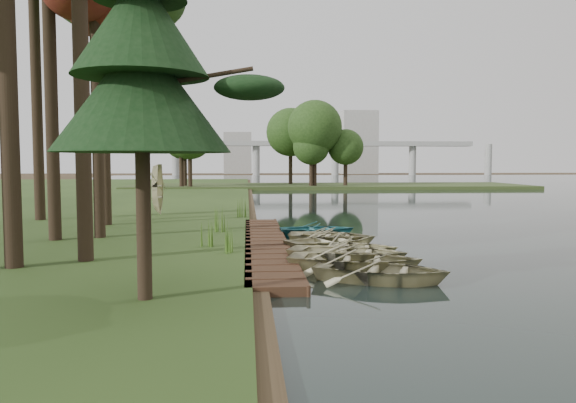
{
  "coord_description": "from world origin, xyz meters",
  "views": [
    {
      "loc": [
        -2.32,
        -21.24,
        3.29
      ],
      "look_at": [
        -0.63,
        1.89,
        1.67
      ],
      "focal_mm": 35.0,
      "sensor_mm": 36.0,
      "label": 1
    }
  ],
  "objects": [
    {
      "name": "reeds_0",
      "position": [
        -3.02,
        -2.78,
        0.78
      ],
      "size": [
        0.6,
        0.6,
        0.95
      ],
      "primitive_type": "cone",
      "color": "#3F661E",
      "rests_on": "bank"
    },
    {
      "name": "bridge",
      "position": [
        12.31,
        120.0,
        7.08
      ],
      "size": [
        95.9,
        4.0,
        8.6
      ],
      "color": "#A5A5A0",
      "rests_on": "ground"
    },
    {
      "name": "rowboat_2",
      "position": [
        0.91,
        -3.47,
        0.45
      ],
      "size": [
        4.56,
        3.93,
        0.8
      ],
      "primitive_type": "imported",
      "rotation": [
        0.0,
        0.0,
        1.21
      ],
      "color": "#C0B98B",
      "rests_on": "water"
    },
    {
      "name": "building_a",
      "position": [
        30.0,
        140.0,
        9.0
      ],
      "size": [
        10.0,
        8.0,
        18.0
      ],
      "primitive_type": "cube",
      "color": "#A5A5A0",
      "rests_on": "ground"
    },
    {
      "name": "rowboat_0",
      "position": [
        1.29,
        -6.42,
        0.43
      ],
      "size": [
        4.39,
        3.83,
        0.76
      ],
      "primitive_type": "imported",
      "rotation": [
        0.0,
        0.0,
        1.17
      ],
      "color": "#C0B98B",
      "rests_on": "water"
    },
    {
      "name": "peninsula",
      "position": [
        8.0,
        50.0,
        0.23
      ],
      "size": [
        50.0,
        14.0,
        0.45
      ],
      "primitive_type": "cube",
      "color": "#34441E",
      "rests_on": "ground"
    },
    {
      "name": "reeds_2",
      "position": [
        -3.53,
        2.94,
        0.84
      ],
      "size": [
        0.6,
        0.6,
        1.09
      ],
      "primitive_type": "cone",
      "color": "#3F661E",
      "rests_on": "bank"
    },
    {
      "name": "rowboat_1",
      "position": [
        0.88,
        -4.88,
        0.46
      ],
      "size": [
        4.57,
        3.78,
        0.82
      ],
      "primitive_type": "imported",
      "rotation": [
        0.0,
        0.0,
        1.3
      ],
      "color": "#C0B98B",
      "rests_on": "water"
    },
    {
      "name": "reeds_1",
      "position": [
        -3.69,
        -1.37,
        0.75
      ],
      "size": [
        0.6,
        0.6,
        0.9
      ],
      "primitive_type": "cone",
      "color": "#3F661E",
      "rests_on": "bank"
    },
    {
      "name": "pine_tree",
      "position": [
        -4.56,
        -8.95,
        5.54
      ],
      "size": [
        3.8,
        3.8,
        8.3
      ],
      "color": "black",
      "rests_on": "bank"
    },
    {
      "name": "boardwalk",
      "position": [
        -1.6,
        0.0,
        0.15
      ],
      "size": [
        1.6,
        16.0,
        0.3
      ],
      "primitive_type": "cube",
      "color": "#3B2516",
      "rests_on": "ground"
    },
    {
      "name": "ground",
      "position": [
        0.0,
        0.0,
        0.0
      ],
      "size": [
        300.0,
        300.0,
        0.0
      ],
      "primitive_type": "plane",
      "color": "#3D2F1D"
    },
    {
      "name": "tree_6",
      "position": [
        -7.78,
        8.32,
        11.25
      ],
      "size": [
        4.4,
        4.4,
        13.0
      ],
      "color": "black",
      "rests_on": "bank"
    },
    {
      "name": "rowboat_4",
      "position": [
        0.85,
        -0.68,
        0.42
      ],
      "size": [
        4.32,
        3.78,
        0.75
      ],
      "primitive_type": "imported",
      "rotation": [
        0.0,
        0.0,
        1.97
      ],
      "color": "#C0B98B",
      "rests_on": "water"
    },
    {
      "name": "rowboat_3",
      "position": [
        1.3,
        -2.0,
        0.39
      ],
      "size": [
        3.79,
        3.19,
        0.67
      ],
      "primitive_type": "imported",
      "rotation": [
        0.0,
        0.0,
        1.26
      ],
      "color": "#C0B98B",
      "rests_on": "water"
    },
    {
      "name": "far_trees",
      "position": [
        4.67,
        50.0,
        6.43
      ],
      "size": [
        45.6,
        5.6,
        8.8
      ],
      "color": "black",
      "rests_on": "peninsula"
    },
    {
      "name": "rowboat_7",
      "position": [
        0.77,
        3.21,
        0.39
      ],
      "size": [
        3.39,
        2.49,
        0.68
      ],
      "primitive_type": "imported",
      "rotation": [
        0.0,
        0.0,
        1.61
      ],
      "color": "#2B7278",
      "rests_on": "water"
    },
    {
      "name": "rowboat_5",
      "position": [
        1.06,
        0.72,
        0.4
      ],
      "size": [
        3.95,
        3.29,
        0.71
      ],
      "primitive_type": "imported",
      "rotation": [
        0.0,
        0.0,
        1.29
      ],
      "color": "#C0B98B",
      "rests_on": "water"
    },
    {
      "name": "rowboat_6",
      "position": [
        0.88,
        1.63,
        0.36
      ],
      "size": [
        3.38,
        2.73,
        0.62
      ],
      "primitive_type": "imported",
      "rotation": [
        0.0,
        0.0,
        1.35
      ],
      "color": "#C0B98B",
      "rests_on": "water"
    },
    {
      "name": "stored_rowboat",
      "position": [
        -7.33,
        11.15,
        0.6
      ],
      "size": [
        3.09,
        2.36,
        0.6
      ],
      "primitive_type": "imported",
      "rotation": [
        3.14,
        0.0,
        1.46
      ],
      "color": "#C0B98B",
      "rests_on": "bank"
    },
    {
      "name": "reeds_3",
      "position": [
        -2.6,
        9.39,
        0.83
      ],
      "size": [
        0.6,
        0.6,
        1.06
      ],
      "primitive_type": "cone",
      "color": "#3F661E",
      "rests_on": "bank"
    },
    {
      "name": "building_b",
      "position": [
        -5.0,
        145.0,
        6.0
      ],
      "size": [
        8.0,
        8.0,
        12.0
      ],
      "primitive_type": "cube",
      "color": "#A5A5A0",
      "rests_on": "ground"
    },
    {
      "name": "tree_4",
      "position": [
        -9.03,
        6.06,
        10.8
      ],
      "size": [
        4.77,
        4.77,
        12.65
      ],
      "color": "black",
      "rests_on": "bank"
    }
  ]
}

